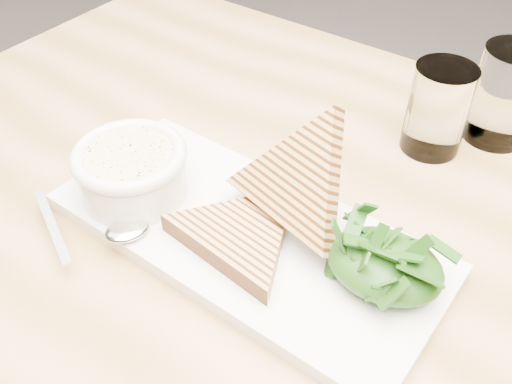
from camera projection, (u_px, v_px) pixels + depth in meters
The scene contains 14 objects.
table_top at pixel (314, 247), 0.60m from camera, with size 1.18×0.78×0.04m, color tan.
table_leg_bl at pixel (149, 177), 1.27m from camera, with size 0.06×0.06×0.73m, color tan.
platter at pixel (246, 234), 0.57m from camera, with size 0.40×0.18×0.02m, color silver.
soup_bowl at pixel (133, 177), 0.59m from camera, with size 0.11×0.11×0.04m, color silver.
soup at pixel (129, 157), 0.57m from camera, with size 0.09×0.09×0.01m, color beige.
bowl_rim at pixel (129, 155), 0.57m from camera, with size 0.12×0.12×0.01m, color silver.
sandwich_flat at pixel (241, 235), 0.55m from camera, with size 0.16×0.16×0.02m, color tan, non-canonical shape.
sandwich_lean at pixel (297, 182), 0.54m from camera, with size 0.16×0.16×0.09m, color tan, non-canonical shape.
salad_base at pixel (385, 265), 0.50m from camera, with size 0.11×0.08×0.04m, color black.
arugula_pile at pixel (386, 260), 0.50m from camera, with size 0.11×0.10×0.05m, color #295915, non-canonical shape.
spoon_bowl at pixel (127, 230), 0.56m from camera, with size 0.03×0.05×0.01m, color silver.
spoon_handle at pixel (52, 226), 0.56m from camera, with size 0.11×0.01×0.00m, color silver.
glass_near at pixel (438, 109), 0.66m from camera, with size 0.07×0.07×0.11m, color white.
glass_far at pixel (506, 95), 0.67m from camera, with size 0.08×0.08×0.12m, color white.
Camera 1 is at (-0.01, -0.23, 1.20)m, focal length 40.00 mm.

